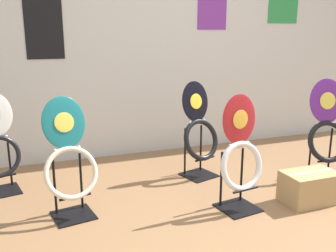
{
  "coord_description": "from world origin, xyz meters",
  "views": [
    {
      "loc": [
        -1.47,
        -1.69,
        1.3
      ],
      "look_at": [
        -0.43,
        1.13,
        0.55
      ],
      "focal_mm": 40.0,
      "sensor_mm": 36.0,
      "label": 1
    }
  ],
  "objects": [
    {
      "name": "toilet_seat_display_teal_sax",
      "position": [
        -1.26,
        0.9,
        0.4
      ],
      "size": [
        0.41,
        0.34,
        0.87
      ],
      "color": "black",
      "rests_on": "ground_plane"
    },
    {
      "name": "toilet_seat_display_jazz_black",
      "position": [
        -0.06,
        1.3,
        0.4
      ],
      "size": [
        0.42,
        0.35,
        0.88
      ],
      "color": "black",
      "rests_on": "ground_plane"
    },
    {
      "name": "storage_box",
      "position": [
        0.52,
        0.49,
        0.12
      ],
      "size": [
        0.43,
        0.27,
        0.25
      ],
      "color": "tan",
      "rests_on": "ground_plane"
    },
    {
      "name": "toilet_seat_display_crimson_swirl",
      "position": [
        -0.06,
        0.58,
        0.4
      ],
      "size": [
        0.39,
        0.32,
        0.88
      ],
      "color": "black",
      "rests_on": "ground_plane"
    },
    {
      "name": "ground_plane",
      "position": [
        0.0,
        0.0,
        0.0
      ],
      "size": [
        14.0,
        14.0,
        0.0
      ],
      "primitive_type": "plane",
      "color": "#8E6642"
    },
    {
      "name": "wall_back",
      "position": [
        0.0,
        2.19,
        1.3
      ],
      "size": [
        8.0,
        0.07,
        2.6
      ],
      "color": "silver",
      "rests_on": "ground_plane"
    },
    {
      "name": "toilet_seat_display_purple_note",
      "position": [
        1.01,
        0.87,
        0.43
      ],
      "size": [
        0.41,
        0.33,
        0.91
      ],
      "color": "black",
      "rests_on": "ground_plane"
    }
  ]
}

